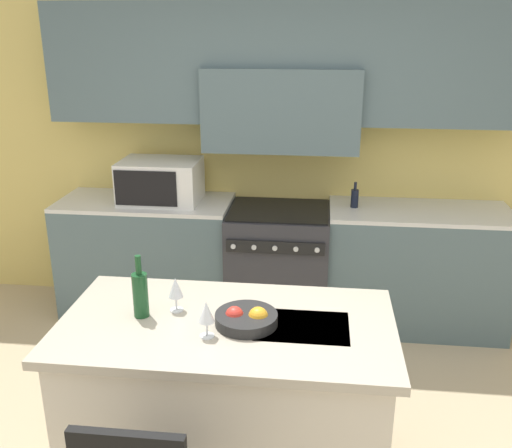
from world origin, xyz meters
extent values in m
cube|color=#DBC166|center=(0.00, 2.32, 1.35)|extent=(10.00, 0.06, 2.70)
cube|color=#4C6066|center=(0.00, 2.12, 1.98)|extent=(3.45, 0.34, 0.85)
cube|color=#4C6066|center=(0.00, 2.09, 1.65)|extent=(1.15, 0.40, 0.60)
cube|color=#4C6066|center=(-1.05, 1.98, 0.46)|extent=(1.34, 0.62, 0.91)
cube|color=silver|center=(-1.05, 1.98, 0.93)|extent=(1.34, 0.62, 0.03)
cube|color=#4C6066|center=(1.05, 1.98, 0.46)|extent=(1.34, 0.62, 0.91)
cube|color=silver|center=(1.05, 1.98, 0.93)|extent=(1.34, 0.62, 0.03)
cube|color=#2D2D33|center=(0.00, 1.96, 0.45)|extent=(0.77, 0.66, 0.90)
cube|color=black|center=(0.00, 1.96, 0.91)|extent=(0.74, 0.61, 0.01)
cube|color=black|center=(0.00, 1.62, 0.74)|extent=(0.70, 0.02, 0.09)
cylinder|color=silver|center=(-0.30, 1.61, 0.74)|extent=(0.04, 0.02, 0.04)
cylinder|color=silver|center=(-0.15, 1.61, 0.74)|extent=(0.04, 0.02, 0.04)
cylinder|color=silver|center=(0.00, 1.61, 0.74)|extent=(0.04, 0.02, 0.04)
cylinder|color=silver|center=(0.15, 1.61, 0.74)|extent=(0.04, 0.02, 0.04)
cylinder|color=silver|center=(0.30, 1.61, 0.74)|extent=(0.04, 0.02, 0.04)
cube|color=silver|center=(-0.92, 1.98, 1.11)|extent=(0.60, 0.43, 0.32)
cube|color=black|center=(-0.97, 1.76, 1.11)|extent=(0.47, 0.01, 0.26)
cube|color=beige|center=(-0.12, 0.25, 0.43)|extent=(1.52, 0.81, 0.85)
cube|color=#B2A893|center=(-0.12, 0.25, 0.87)|extent=(1.61, 0.88, 0.04)
cube|color=#2D2D30|center=(0.24, 0.25, 0.89)|extent=(0.44, 0.32, 0.01)
cylinder|color=#B2B2B7|center=(0.24, 0.44, 0.89)|extent=(0.02, 0.02, 0.00)
cylinder|color=#194723|center=(-0.54, 0.26, 1.01)|extent=(0.08, 0.08, 0.22)
cylinder|color=#194723|center=(-0.54, 0.26, 1.17)|extent=(0.03, 0.03, 0.10)
cylinder|color=white|center=(-0.19, 0.10, 0.90)|extent=(0.07, 0.07, 0.01)
cylinder|color=white|center=(-0.19, 0.10, 0.94)|extent=(0.01, 0.01, 0.07)
cone|color=white|center=(-0.19, 0.10, 1.02)|extent=(0.07, 0.07, 0.10)
cylinder|color=white|center=(-0.39, 0.33, 0.90)|extent=(0.07, 0.07, 0.01)
cylinder|color=white|center=(-0.39, 0.33, 0.94)|extent=(0.01, 0.01, 0.07)
cone|color=white|center=(-0.39, 0.33, 1.02)|extent=(0.07, 0.07, 0.10)
cylinder|color=black|center=(-0.02, 0.23, 0.92)|extent=(0.30, 0.30, 0.05)
sphere|color=red|center=(-0.08, 0.23, 0.94)|extent=(0.09, 0.09, 0.09)
sphere|color=gold|center=(0.03, 0.23, 0.94)|extent=(0.10, 0.10, 0.10)
cylinder|color=black|center=(0.56, 1.99, 1.01)|extent=(0.06, 0.06, 0.14)
cylinder|color=black|center=(0.56, 1.99, 1.11)|extent=(0.02, 0.02, 0.06)
camera|label=1|loc=(0.30, -2.14, 2.24)|focal=40.00mm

